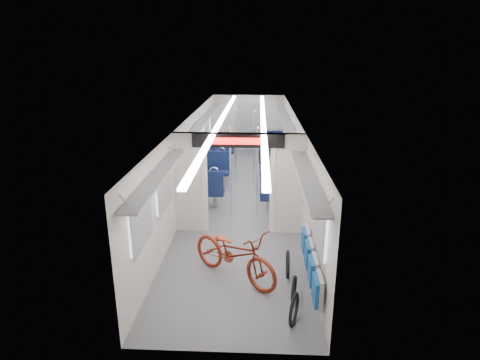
{
  "coord_description": "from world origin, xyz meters",
  "views": [
    {
      "loc": [
        0.44,
        -10.55,
        3.98
      ],
      "look_at": [
        0.01,
        -1.55,
        1.09
      ],
      "focal_mm": 30.0,
      "sensor_mm": 36.0,
      "label": 1
    }
  ],
  "objects": [
    {
      "name": "seat_bay_far_right",
      "position": [
        0.93,
        3.77,
        0.58
      ],
      "size": [
        0.96,
        2.32,
        1.18
      ],
      "color": "#0C1639",
      "rests_on": "ground"
    },
    {
      "name": "bike_hoop_c",
      "position": [
        1.01,
        -4.0,
        0.24
      ],
      "size": [
        0.06,
        0.53,
        0.52
      ],
      "primitive_type": "torus",
      "rotation": [
        1.57,
        0.0,
        1.55
      ],
      "color": "black",
      "rests_on": "ground"
    },
    {
      "name": "bike_hoop_a",
      "position": [
        1.01,
        -5.35,
        0.24
      ],
      "size": [
        0.21,
        0.52,
        0.53
      ],
      "primitive_type": "torus",
      "rotation": [
        1.57,
        0.0,
        1.26
      ],
      "color": "black",
      "rests_on": "ground"
    },
    {
      "name": "seat_bay_near_left",
      "position": [
        -0.93,
        0.38,
        0.57
      ],
      "size": [
        0.95,
        2.28,
        1.16
      ],
      "color": "#0C1639",
      "rests_on": "ground"
    },
    {
      "name": "stanchion_far_right",
      "position": [
        0.3,
        1.57,
        1.15
      ],
      "size": [
        0.04,
        0.04,
        2.3
      ],
      "primitive_type": "cylinder",
      "color": "silver",
      "rests_on": "ground"
    },
    {
      "name": "carriage",
      "position": [
        0.0,
        -0.27,
        1.5
      ],
      "size": [
        12.0,
        12.02,
        2.31
      ],
      "color": "#515456",
      "rests_on": "ground"
    },
    {
      "name": "stanchion_near_left",
      "position": [
        -0.24,
        -1.19,
        1.15
      ],
      "size": [
        0.04,
        0.04,
        2.3
      ],
      "primitive_type": "cylinder",
      "color": "silver",
      "rests_on": "ground"
    },
    {
      "name": "seat_bay_far_left",
      "position": [
        -0.93,
        3.2,
        0.55
      ],
      "size": [
        0.92,
        2.1,
        1.11
      ],
      "color": "#0C1639",
      "rests_on": "ground"
    },
    {
      "name": "seat_bay_near_right",
      "position": [
        0.93,
        -0.06,
        0.52
      ],
      "size": [
        0.88,
        1.94,
        1.06
      ],
      "color": "#0C1639",
      "rests_on": "ground"
    },
    {
      "name": "flip_bench",
      "position": [
        1.35,
        -4.48,
        0.58
      ],
      "size": [
        0.12,
        2.08,
        0.48
      ],
      "color": "gray",
      "rests_on": "carriage"
    },
    {
      "name": "stanchion_near_right",
      "position": [
        0.41,
        -1.22,
        1.15
      ],
      "size": [
        0.04,
        0.04,
        2.3
      ],
      "primitive_type": "cylinder",
      "color": "silver",
      "rests_on": "ground"
    },
    {
      "name": "bike_hoop_b",
      "position": [
        1.06,
        -4.75,
        0.2
      ],
      "size": [
        0.14,
        0.45,
        0.45
      ],
      "primitive_type": "torus",
      "rotation": [
        1.57,
        0.0,
        1.36
      ],
      "color": "black",
      "rests_on": "ground"
    },
    {
      "name": "stanchion_far_left",
      "position": [
        -0.28,
        1.8,
        1.15
      ],
      "size": [
        0.04,
        0.04,
        2.3
      ],
      "primitive_type": "cylinder",
      "color": "silver",
      "rests_on": "ground"
    },
    {
      "name": "bicycle",
      "position": [
        0.03,
        -4.09,
        0.51
      ],
      "size": [
        1.93,
        1.75,
        1.02
      ],
      "primitive_type": "imported",
      "rotation": [
        0.0,
        0.0,
        0.89
      ],
      "color": "maroon",
      "rests_on": "ground"
    }
  ]
}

